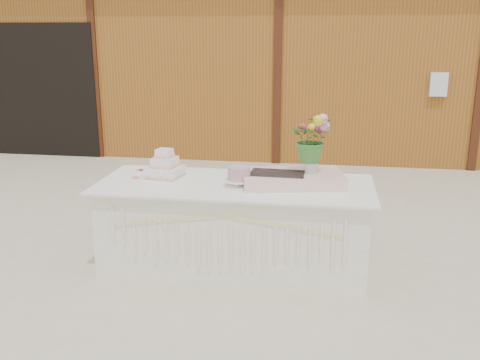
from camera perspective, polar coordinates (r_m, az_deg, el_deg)
name	(u,v)px	position (r m, az deg, el deg)	size (l,w,h in m)	color
ground	(235,265)	(4.92, -0.56, -9.04)	(80.00, 80.00, 0.00)	beige
barn	(287,53)	(10.44, 5.02, 13.38)	(12.60, 4.60, 3.30)	#91561E
cake_table	(235,225)	(4.77, -0.58, -4.82)	(2.40, 1.00, 0.77)	white
wedding_cake	(165,167)	(4.90, -8.01, 1.34)	(0.33, 0.33, 0.26)	white
pink_cake_stand	(239,176)	(4.53, -0.12, 0.48)	(0.25, 0.25, 0.18)	white
satin_runner	(292,178)	(4.63, 5.60, 0.17)	(0.85, 0.49, 0.11)	#F7D0C6
flower_vase	(312,165)	(4.60, 7.64, 1.63)	(0.11, 0.11, 0.15)	silver
bouquet	(313,133)	(4.55, 7.76, 4.95)	(0.36, 0.31, 0.40)	#366F2C
loose_flowers	(135,174)	(5.03, -11.11, 0.66)	(0.16, 0.38, 0.02)	pink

